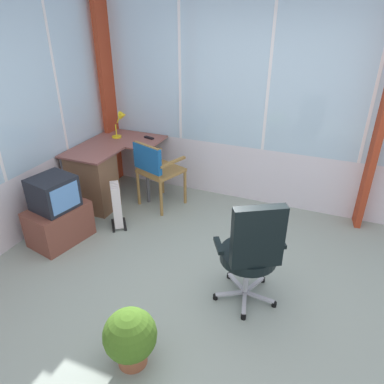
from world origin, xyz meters
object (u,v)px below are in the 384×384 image
(space_heater, at_px, (117,205))
(potted_plant, at_px, (130,337))
(desk, at_px, (95,178))
(desk_lamp, at_px, (121,120))
(wooden_armchair, at_px, (154,166))
(office_chair, at_px, (252,249))
(tv_remote, at_px, (149,138))
(tv_on_stand, at_px, (58,213))

(space_heater, height_order, potted_plant, space_heater)
(space_heater, distance_m, potted_plant, 1.97)
(desk, xyz_separation_m, potted_plant, (-1.89, -1.66, -0.15))
(potted_plant, bearing_deg, space_heater, 35.79)
(desk, xyz_separation_m, space_heater, (-0.30, -0.51, -0.13))
(desk_lamp, xyz_separation_m, space_heater, (-0.97, -0.47, -0.72))
(wooden_armchair, relative_size, space_heater, 1.61)
(office_chair, bearing_deg, wooden_armchair, 51.93)
(desk_lamp, distance_m, office_chair, 2.82)
(wooden_armchair, height_order, potted_plant, wooden_armchair)
(desk_lamp, relative_size, office_chair, 0.34)
(tv_remote, relative_size, tv_on_stand, 0.19)
(tv_remote, height_order, office_chair, office_chair)
(office_chair, bearing_deg, desk, 67.44)
(desk_lamp, xyz_separation_m, tv_on_stand, (-1.48, -0.04, -0.66))
(desk, relative_size, potted_plant, 2.49)
(desk, height_order, tv_remote, tv_remote)
(desk_lamp, distance_m, tv_on_stand, 1.62)
(office_chair, relative_size, tv_on_stand, 1.35)
(desk_lamp, height_order, wooden_armchair, desk_lamp)
(desk_lamp, bearing_deg, office_chair, -125.72)
(wooden_armchair, bearing_deg, tv_remote, 34.12)
(wooden_armchair, relative_size, potted_plant, 1.85)
(tv_on_stand, bearing_deg, desk_lamp, 1.44)
(tv_remote, xyz_separation_m, wooden_armchair, (-0.45, -0.30, -0.19))
(desk_lamp, bearing_deg, potted_plant, -147.76)
(tv_remote, bearing_deg, desk, 165.20)
(desk_lamp, relative_size, potted_plant, 0.73)
(wooden_armchair, distance_m, space_heater, 0.69)
(desk_lamp, xyz_separation_m, potted_plant, (-2.57, -1.62, -0.74))
(wooden_armchair, height_order, office_chair, office_chair)
(space_heater, xyz_separation_m, potted_plant, (-1.60, -1.15, -0.02))
(space_heater, bearing_deg, tv_remote, 4.59)
(tv_on_stand, bearing_deg, office_chair, -93.83)
(wooden_armchair, distance_m, office_chair, 2.01)
(wooden_armchair, distance_m, tv_on_stand, 1.29)
(office_chair, height_order, space_heater, office_chair)
(desk, bearing_deg, tv_remote, -30.57)
(tv_remote, xyz_separation_m, office_chair, (-1.68, -1.88, -0.19))
(desk, xyz_separation_m, tv_remote, (0.72, -0.43, 0.37))
(tv_remote, relative_size, wooden_armchair, 0.17)
(office_chair, distance_m, space_heater, 1.95)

